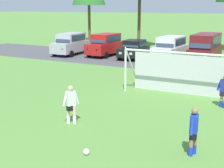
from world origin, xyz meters
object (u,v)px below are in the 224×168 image
at_px(player_midfield_center, 224,91).
at_px(player_defender_far, 71,105).
at_px(parked_car_slot_far_left, 71,44).
at_px(parked_car_slot_left, 105,45).
at_px(parked_car_slot_center_left, 134,49).
at_px(parked_car_slot_center, 170,48).
at_px(player_winger_left, 194,132).
at_px(soccer_ball, 86,152).
at_px(soccer_goal, 193,73).
at_px(parked_car_slot_center_right, 205,48).

xyz_separation_m(player_midfield_center, player_defender_far, (-5.29, -5.24, 0.00)).
bearing_deg(parked_car_slot_far_left, parked_car_slot_left, 15.46).
distance_m(parked_car_slot_far_left, parked_car_slot_center_left, 6.70).
bearing_deg(player_midfield_center, parked_car_slot_center, 118.23).
bearing_deg(player_winger_left, parked_car_slot_center_left, 119.36).
relative_size(soccer_ball, parked_car_slot_center, 0.05).
bearing_deg(parked_car_slot_left, soccer_goal, -43.36).
height_order(player_winger_left, parked_car_slot_left, parked_car_slot_left).
relative_size(player_midfield_center, parked_car_slot_left, 0.35).
relative_size(player_midfield_center, player_winger_left, 1.00).
height_order(player_defender_far, parked_car_slot_center_left, parked_car_slot_center_left).
bearing_deg(player_midfield_center, parked_car_slot_center_right, 105.97).
bearing_deg(parked_car_slot_center, parked_car_slot_left, -178.43).
bearing_deg(parked_car_slot_center_left, soccer_goal, -52.20).
xyz_separation_m(player_midfield_center, parked_car_slot_far_left, (-16.62, 11.07, 0.29)).
relative_size(soccer_ball, player_defender_far, 0.13).
bearing_deg(soccer_goal, parked_car_slot_center_right, 98.38).
bearing_deg(soccer_goal, parked_car_slot_center, 113.37).
height_order(player_midfield_center, player_winger_left, same).
distance_m(player_winger_left, parked_car_slot_center_right, 18.28).
height_order(soccer_ball, player_winger_left, player_winger_left).
relative_size(soccer_goal, parked_car_slot_center, 1.58).
xyz_separation_m(player_defender_far, parked_car_slot_left, (-7.85, 17.28, 0.29)).
relative_size(soccer_goal, player_defender_far, 4.54).
height_order(soccer_ball, parked_car_slot_center_right, parked_car_slot_center_right).
relative_size(player_midfield_center, parked_car_slot_center, 0.35).
height_order(player_defender_far, parked_car_slot_far_left, parked_car_slot_far_left).
bearing_deg(player_midfield_center, soccer_goal, 143.19).
distance_m(soccer_ball, parked_car_slot_far_left, 22.94).
height_order(player_midfield_center, parked_car_slot_center, parked_car_slot_center).
height_order(soccer_ball, soccer_goal, soccer_goal).
distance_m(soccer_ball, parked_car_slot_center, 20.01).
distance_m(soccer_goal, parked_car_slot_center, 11.76).
bearing_deg(parked_car_slot_center_right, parked_car_slot_left, -179.48).
distance_m(parked_car_slot_center, parked_car_slot_center_right, 3.10).
distance_m(soccer_goal, player_defender_far, 7.49).
bearing_deg(parked_car_slot_center_right, soccer_ball, -89.09).
xyz_separation_m(player_midfield_center, parked_car_slot_center_right, (-3.47, 12.12, 0.52)).
height_order(player_winger_left, parked_car_slot_far_left, parked_car_slot_far_left).
bearing_deg(player_winger_left, player_defender_far, 173.70).
xyz_separation_m(player_defender_far, player_winger_left, (5.25, -0.58, 0.00)).
bearing_deg(parked_car_slot_center_left, player_winger_left, -60.64).
bearing_deg(player_defender_far, parked_car_slot_center_left, 105.33).
distance_m(soccer_ball, player_defender_far, 3.17).
bearing_deg(parked_car_slot_center_left, soccer_ball, -70.56).
relative_size(parked_car_slot_far_left, parked_car_slot_center_left, 1.09).
relative_size(parked_car_slot_far_left, parked_car_slot_center, 1.00).
distance_m(player_winger_left, parked_car_slot_center, 19.18).
height_order(player_midfield_center, parked_car_slot_center_left, parked_car_slot_center_left).
relative_size(player_defender_far, parked_car_slot_center, 0.35).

